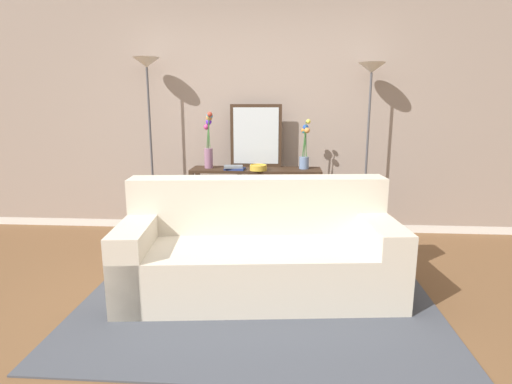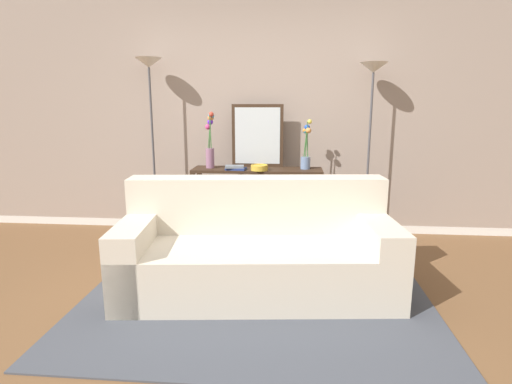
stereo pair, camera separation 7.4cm
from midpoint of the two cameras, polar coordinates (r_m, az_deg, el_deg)
name	(u,v)px [view 2 (the right image)]	position (r m, az deg, el deg)	size (l,w,h in m)	color
ground_plane	(230,314)	(3.08, -2.86, -16.60)	(16.00, 16.00, 0.02)	brown
back_wall	(256,113)	(4.77, 0.46, 10.93)	(12.00, 0.15, 2.74)	white
area_rug	(256,298)	(3.27, 0.70, -14.51)	(2.64, 2.06, 0.01)	#474C56
couch	(257,253)	(3.29, 0.83, -8.45)	(2.19, 1.09, 0.88)	beige
console_table	(257,190)	(4.47, 0.64, 0.26)	(1.40, 0.36, 0.79)	#382619
floor_lamp_left	(150,98)	(4.66, -14.05, 12.58)	(0.28, 0.28, 1.95)	#4C4C51
floor_lamp_right	(372,103)	(4.49, 16.29, 11.82)	(0.28, 0.28, 1.89)	#4C4C51
wall_mirror	(257,136)	(4.54, 0.68, 7.84)	(0.57, 0.02, 0.68)	#382619
vase_tall_flowers	(210,142)	(4.48, -5.94, 6.91)	(0.10, 0.11, 0.60)	gray
vase_short_flowers	(306,151)	(4.43, 7.47, 5.76)	(0.11, 0.12, 0.53)	#6B84AD
fruit_bowl	(259,167)	(4.31, 0.97, 3.44)	(0.18, 0.18, 0.06)	gold
book_stack	(235,168)	(4.35, -2.42, 3.40)	(0.23, 0.16, 0.05)	navy
book_row_under_console	(219,232)	(4.65, -4.76, -5.55)	(0.29, 0.17, 0.13)	silver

